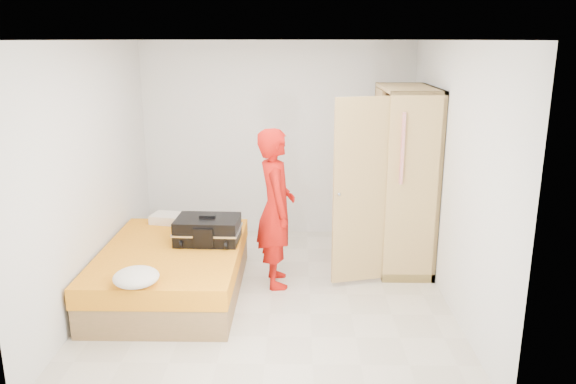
{
  "coord_description": "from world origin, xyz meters",
  "views": [
    {
      "loc": [
        0.27,
        -5.45,
        2.61
      ],
      "look_at": [
        0.16,
        0.44,
        1.0
      ],
      "focal_mm": 35.0,
      "sensor_mm": 36.0,
      "label": 1
    }
  ],
  "objects_px": {
    "person": "(276,208)",
    "wardrobe": "(400,183)",
    "round_cushion": "(136,277)",
    "suitcase": "(208,230)",
    "bed": "(172,271)"
  },
  "relations": [
    {
      "from": "wardrobe",
      "to": "suitcase",
      "type": "xyz_separation_m",
      "value": [
        -2.15,
        -0.62,
        -0.37
      ]
    },
    {
      "from": "wardrobe",
      "to": "person",
      "type": "height_order",
      "value": "wardrobe"
    },
    {
      "from": "bed",
      "to": "person",
      "type": "distance_m",
      "value": 1.28
    },
    {
      "from": "person",
      "to": "round_cushion",
      "type": "xyz_separation_m",
      "value": [
        -1.19,
        -1.18,
        -0.28
      ]
    },
    {
      "from": "bed",
      "to": "person",
      "type": "bearing_deg",
      "value": 14.5
    },
    {
      "from": "bed",
      "to": "round_cushion",
      "type": "xyz_separation_m",
      "value": [
        -0.11,
        -0.9,
        0.33
      ]
    },
    {
      "from": "suitcase",
      "to": "person",
      "type": "bearing_deg",
      "value": 6.65
    },
    {
      "from": "wardrobe",
      "to": "person",
      "type": "bearing_deg",
      "value": -158.33
    },
    {
      "from": "suitcase",
      "to": "wardrobe",
      "type": "bearing_deg",
      "value": 18.27
    },
    {
      "from": "wardrobe",
      "to": "round_cushion",
      "type": "height_order",
      "value": "wardrobe"
    },
    {
      "from": "bed",
      "to": "suitcase",
      "type": "distance_m",
      "value": 0.57
    },
    {
      "from": "round_cushion",
      "to": "wardrobe",
      "type": "bearing_deg",
      "value": 33.76
    },
    {
      "from": "person",
      "to": "wardrobe",
      "type": "bearing_deg",
      "value": -77.24
    },
    {
      "from": "wardrobe",
      "to": "person",
      "type": "relative_size",
      "value": 1.22
    },
    {
      "from": "bed",
      "to": "wardrobe",
      "type": "distance_m",
      "value": 2.74
    }
  ]
}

